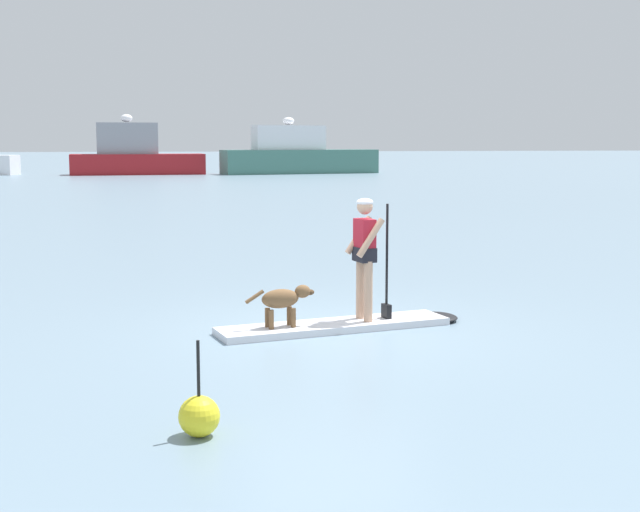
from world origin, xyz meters
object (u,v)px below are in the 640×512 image
(dog, at_px, (284,300))
(marker_buoy, at_px, (199,416))
(moored_boat_center, at_px, (134,155))
(moored_boat_far_port, at_px, (297,155))
(paddleboard, at_px, (349,325))
(person_paddler, at_px, (366,250))

(dog, xyz_separation_m, marker_buoy, (-1.36, -3.97, -0.28))
(moored_boat_center, bearing_deg, moored_boat_far_port, -2.95)
(paddleboard, height_order, dog, dog)
(moored_boat_center, bearing_deg, marker_buoy, -88.73)
(dog, bearing_deg, moored_boat_far_port, 80.23)
(paddleboard, height_order, marker_buoy, marker_buoy)
(dog, bearing_deg, person_paddler, 11.56)
(moored_boat_far_port, xyz_separation_m, marker_buoy, (-11.25, -61.40, -1.25))
(person_paddler, bearing_deg, moored_boat_center, 93.89)
(moored_boat_center, bearing_deg, person_paddler, -86.11)
(person_paddler, bearing_deg, moored_boat_far_port, 81.35)
(moored_boat_center, relative_size, marker_buoy, 11.82)
(marker_buoy, bearing_deg, paddleboard, 60.97)
(moored_boat_center, relative_size, moored_boat_far_port, 0.80)
(paddleboard, relative_size, moored_boat_center, 0.35)
(moored_boat_center, distance_m, moored_boat_far_port, 12.65)
(paddleboard, xyz_separation_m, moored_boat_center, (-3.69, 57.89, 1.42))
(moored_boat_far_port, bearing_deg, person_paddler, -98.65)
(paddleboard, bearing_deg, moored_boat_far_port, 81.12)
(marker_buoy, bearing_deg, moored_boat_far_port, 79.62)
(person_paddler, relative_size, dog, 1.74)
(person_paddler, xyz_separation_m, dog, (-1.19, -0.24, -0.62))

